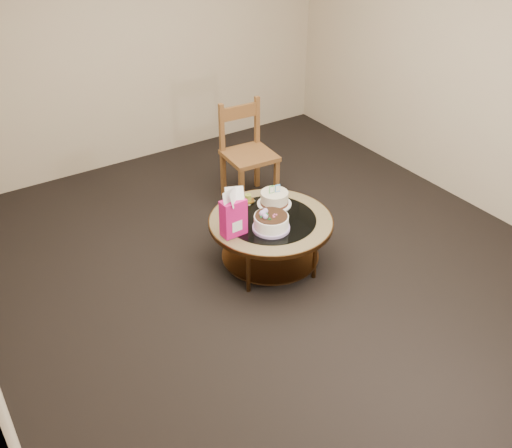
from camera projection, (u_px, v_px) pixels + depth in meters
ground at (270, 264)px, 4.88m from camera, size 5.00×5.00×0.00m
room_walls at (273, 90)px, 4.03m from camera, size 4.52×5.02×2.61m
coffee_table at (271, 227)px, 4.67m from camera, size 1.02×1.02×0.46m
decorated_cake at (271, 223)px, 4.47m from camera, size 0.30×0.30×0.17m
cream_cake at (274, 199)px, 4.79m from camera, size 0.29×0.29×0.18m
gift_bag at (233, 213)px, 4.34m from camera, size 0.20×0.15×0.39m
pillar_candle at (248, 199)px, 4.83m from camera, size 0.12×0.12×0.08m
dining_chair at (247, 153)px, 5.55m from camera, size 0.48×0.48×0.98m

